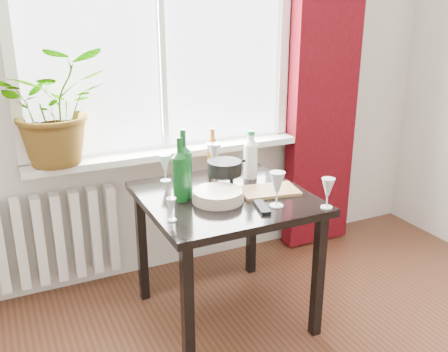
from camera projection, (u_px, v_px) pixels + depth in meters
name	position (u px, v px, depth m)	size (l,w,h in m)	color
window	(159.00, 20.00, 2.88)	(1.72, 0.08, 1.62)	white
windowsill	(168.00, 152.00, 3.07)	(1.72, 0.20, 0.04)	silver
curtain	(325.00, 66.00, 3.35)	(0.50, 0.12, 2.56)	#3D050B
radiator	(49.00, 239.00, 2.94)	(0.80, 0.10, 0.55)	white
table	(225.00, 211.00, 2.66)	(0.85, 0.85, 0.74)	black
potted_plant	(55.00, 106.00, 2.70)	(0.58, 0.50, 0.64)	#3B691C
wine_bottle_left	(180.00, 169.00, 2.51)	(0.08, 0.08, 0.34)	#0D4717
wine_bottle_right	(184.00, 163.00, 2.54)	(0.09, 0.09, 0.37)	#0E491D
bottle_amber	(213.00, 150.00, 2.95)	(0.06, 0.06, 0.27)	#6F390C
cleaning_bottle	(251.00, 154.00, 2.84)	(0.08, 0.08, 0.28)	white
wineglass_front_right	(277.00, 189.00, 2.45)	(0.08, 0.08, 0.18)	silver
wineglass_far_right	(328.00, 193.00, 2.44)	(0.07, 0.07, 0.16)	silver
wineglass_back_center	(214.00, 159.00, 2.90)	(0.08, 0.08, 0.20)	silver
wineglass_back_left	(165.00, 168.00, 2.80)	(0.07, 0.07, 0.16)	white
wineglass_front_left	(172.00, 209.00, 2.30)	(0.05, 0.05, 0.11)	silver
plate_stack	(218.00, 196.00, 2.54)	(0.26, 0.26, 0.06)	beige
fondue_pot	(224.00, 174.00, 2.72)	(0.22, 0.19, 0.15)	black
tv_remote	(262.00, 207.00, 2.45)	(0.05, 0.16, 0.02)	black
cutting_board	(269.00, 191.00, 2.66)	(0.30, 0.20, 0.02)	olive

